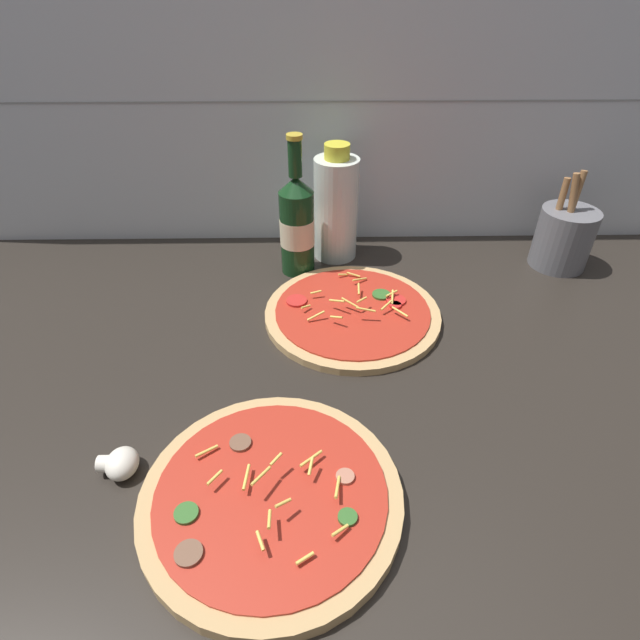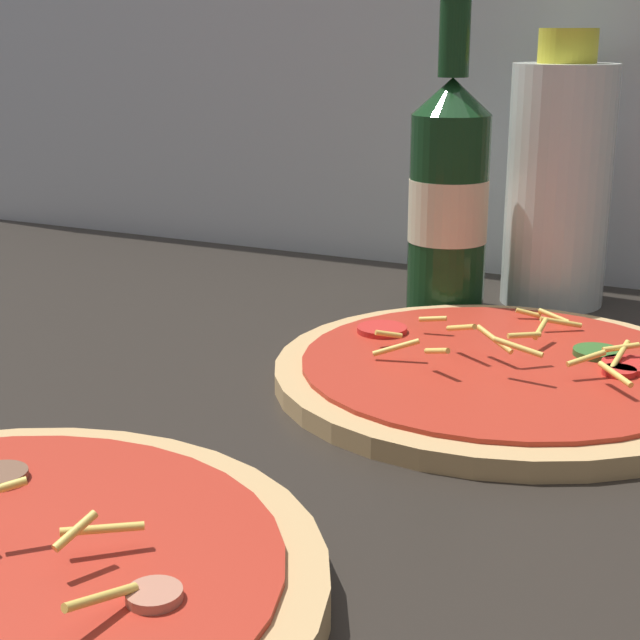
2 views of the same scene
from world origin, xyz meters
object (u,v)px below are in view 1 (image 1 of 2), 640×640
object	(u,v)px
pizza_far	(352,313)
mushroom_left	(120,463)
beer_bottle	(297,224)
oil_bottle	(336,207)
pizza_near	(271,497)
utensil_crock	(563,237)

from	to	relation	value
pizza_far	mushroom_left	xyz separation A→B (cm)	(-29.43, -30.53, 0.78)
beer_bottle	oil_bottle	bearing A→B (deg)	38.76
pizza_near	utensil_crock	bearing A→B (deg)	44.49
oil_bottle	utensil_crock	world-z (taller)	oil_bottle
oil_bottle	pizza_far	bearing A→B (deg)	-84.57
pizza_far	utensil_crock	size ratio (longest dim) A/B	1.58
oil_bottle	mushroom_left	bearing A→B (deg)	-117.80
pizza_near	oil_bottle	size ratio (longest dim) A/B	1.31
beer_bottle	utensil_crock	distance (cm)	50.64
pizza_far	mushroom_left	distance (cm)	42.41
beer_bottle	utensil_crock	bearing A→B (deg)	1.37
pizza_far	utensil_crock	world-z (taller)	utensil_crock
oil_bottle	utensil_crock	bearing A→B (deg)	-6.20
pizza_near	beer_bottle	xyz separation A→B (cm)	(2.11, 50.47, 8.57)
pizza_near	oil_bottle	world-z (taller)	oil_bottle
utensil_crock	oil_bottle	bearing A→B (deg)	173.80
oil_bottle	beer_bottle	bearing A→B (deg)	-141.24
mushroom_left	pizza_near	bearing A→B (deg)	-13.80
beer_bottle	pizza_far	bearing A→B (deg)	-58.87
beer_bottle	utensil_crock	size ratio (longest dim) A/B	1.38
oil_bottle	utensil_crock	xyz separation A→B (cm)	(43.15, -4.69, -4.30)
mushroom_left	beer_bottle	bearing A→B (deg)	66.47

